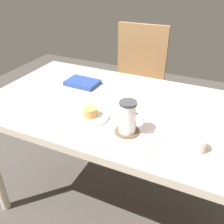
{
  "coord_description": "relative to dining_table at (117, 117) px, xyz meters",
  "views": [
    {
      "loc": [
        0.42,
        -0.97,
        1.3
      ],
      "look_at": [
        0.04,
        -0.15,
        0.75
      ],
      "focal_mm": 40.0,
      "sensor_mm": 36.0,
      "label": 1
    }
  ],
  "objects": [
    {
      "name": "placemat",
      "position": [
        0.04,
        -0.19,
        0.08
      ],
      "size": [
        0.45,
        0.32,
        0.0
      ],
      "primitive_type": "cube",
      "color": "silver",
      "rests_on": "dining_table"
    },
    {
      "name": "coffee_coaster",
      "position": [
        0.13,
        -0.2,
        0.08
      ],
      "size": [
        0.1,
        0.1,
        0.0
      ],
      "primitive_type": "cylinder",
      "color": "brown",
      "rests_on": "placemat"
    },
    {
      "name": "teaspoon",
      "position": [
        0.14,
        -0.31,
        0.08
      ],
      "size": [
        0.13,
        0.03,
        0.01
      ],
      "primitive_type": "cylinder",
      "rotation": [
        0.0,
        1.57,
        0.19
      ],
      "color": "silver",
      "rests_on": "placemat"
    },
    {
      "name": "dining_table",
      "position": [
        0.0,
        0.0,
        0.0
      ],
      "size": [
        1.3,
        0.75,
        0.7
      ],
      "color": "beige",
      "rests_on": "ground_plane"
    },
    {
      "name": "ground_plane",
      "position": [
        0.0,
        0.0,
        -0.64
      ],
      "size": [
        4.4,
        4.4,
        0.02
      ],
      "primitive_type": "cube",
      "color": "#47423D"
    },
    {
      "name": "pastry_plate",
      "position": [
        -0.06,
        -0.17,
        0.08
      ],
      "size": [
        0.16,
        0.16,
        0.01
      ],
      "primitive_type": "cylinder",
      "color": "silver",
      "rests_on": "placemat"
    },
    {
      "name": "wooden_chair",
      "position": [
        -0.15,
        0.71,
        -0.13
      ],
      "size": [
        0.44,
        0.44,
        0.91
      ],
      "rotation": [
        0.0,
        0.0,
        3.18
      ],
      "color": "#997047",
      "rests_on": "ground_plane"
    },
    {
      "name": "coffee_mug",
      "position": [
        0.13,
        -0.2,
        0.15
      ],
      "size": [
        0.1,
        0.07,
        0.13
      ],
      "color": "white",
      "rests_on": "coffee_coaster"
    },
    {
      "name": "sugar_bowl",
      "position": [
        0.4,
        -0.19,
        0.1
      ],
      "size": [
        0.07,
        0.07,
        0.05
      ],
      "primitive_type": "cylinder",
      "color": "white",
      "rests_on": "dining_table"
    },
    {
      "name": "pastry",
      "position": [
        -0.06,
        -0.17,
        0.11
      ],
      "size": [
        0.07,
        0.07,
        0.04
      ],
      "primitive_type": "cylinder",
      "color": "tan",
      "rests_on": "pastry_plate"
    },
    {
      "name": "small_book",
      "position": [
        -0.27,
        0.13,
        0.09
      ],
      "size": [
        0.18,
        0.13,
        0.02
      ],
      "primitive_type": "cube",
      "rotation": [
        0.0,
        0.0,
        -0.04
      ],
      "color": "navy",
      "rests_on": "dining_table"
    }
  ]
}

